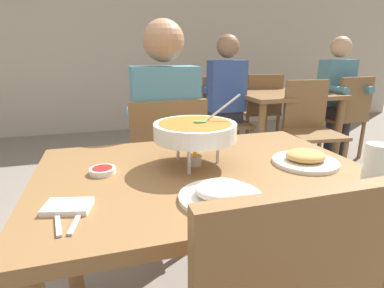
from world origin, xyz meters
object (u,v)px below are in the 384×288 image
object	(u,v)px
curry_bowl	(195,131)
chair_bg_corner	(310,124)
dining_table_far	(284,105)
rice_plate	(221,193)
diner_main	(164,124)
dining_table_main	(203,198)
chair_bg_middle	(224,115)
chair_bg_right	(261,107)
drink_glass	(375,166)
patron_bg_left	(338,90)
appetizer_plate	(305,159)
patron_bg_middle	(225,93)
chair_bg_left	(345,113)
chair_diner_main	(166,164)
sauce_dish	(103,170)

from	to	relation	value
curry_bowl	chair_bg_corner	distance (m)	2.02
dining_table_far	rice_plate	bearing A→B (deg)	-126.58
chair_bg_corner	diner_main	bearing A→B (deg)	-157.11
dining_table_main	dining_table_far	bearing A→B (deg)	50.52
chair_bg_middle	chair_bg_right	world-z (taller)	same
drink_glass	chair_bg_middle	bearing A→B (deg)	79.72
dining_table_main	diner_main	distance (m)	0.73
patron_bg_left	chair_bg_middle	bearing A→B (deg)	173.98
dining_table_main	appetizer_plate	distance (m)	0.41
dining_table_far	patron_bg_left	size ratio (longest dim) A/B	0.76
dining_table_far	patron_bg_middle	size ratio (longest dim) A/B	0.76
dining_table_far	patron_bg_middle	distance (m)	0.67
drink_glass	chair_bg_left	world-z (taller)	chair_bg_left
patron_bg_middle	dining_table_far	bearing A→B (deg)	-6.30
curry_bowl	rice_plate	xyz separation A→B (m)	(-0.01, -0.29, -0.11)
curry_bowl	chair_bg_left	size ratio (longest dim) A/B	0.37
chair_bg_left	chair_bg_middle	bearing A→B (deg)	169.54
diner_main	dining_table_far	distance (m)	1.89
chair_diner_main	patron_bg_middle	size ratio (longest dim) A/B	0.69
chair_diner_main	drink_glass	world-z (taller)	chair_diner_main
patron_bg_left	patron_bg_middle	xyz separation A→B (m)	(-1.30, 0.09, 0.00)
patron_bg_left	patron_bg_middle	size ratio (longest dim) A/B	1.00
chair_bg_left	patron_bg_left	size ratio (longest dim) A/B	0.69
dining_table_main	curry_bowl	world-z (taller)	curry_bowl
chair_bg_middle	chair_bg_right	size ratio (longest dim) A/B	1.00
curry_bowl	dining_table_far	bearing A→B (deg)	49.46
curry_bowl	chair_bg_corner	size ratio (longest dim) A/B	0.37
dining_table_main	dining_table_far	distance (m)	2.39
rice_plate	chair_bg_corner	bearing A→B (deg)	46.44
diner_main	chair_diner_main	bearing A→B (deg)	-90.00
drink_glass	chair_bg_middle	world-z (taller)	chair_bg_middle
dining_table_main	dining_table_far	world-z (taller)	same
chair_bg_left	patron_bg_middle	bearing A→B (deg)	171.44
dining_table_main	chair_bg_corner	size ratio (longest dim) A/B	1.29
patron_bg_left	diner_main	bearing A→B (deg)	-153.13
dining_table_far	chair_bg_left	world-z (taller)	chair_bg_left
chair_diner_main	chair_bg_right	distance (m)	2.21
drink_glass	patron_bg_left	bearing A→B (deg)	51.08
patron_bg_left	drink_glass	bearing A→B (deg)	-128.92
drink_glass	rice_plate	bearing A→B (deg)	177.04
sauce_dish	curry_bowl	bearing A→B (deg)	-1.73
chair_diner_main	dining_table_far	bearing A→B (deg)	37.21
curry_bowl	patron_bg_left	xyz separation A→B (m)	(2.19, 1.78, -0.12)
chair_bg_left	diner_main	bearing A→B (deg)	-155.91
dining_table_far	chair_bg_corner	distance (m)	0.50
rice_plate	chair_bg_left	bearing A→B (deg)	41.10
chair_bg_right	chair_bg_corner	bearing A→B (deg)	-91.33
dining_table_main	patron_bg_left	xyz separation A→B (m)	(2.17, 1.82, 0.13)
curry_bowl	appetizer_plate	xyz separation A→B (m)	(0.40, -0.10, -0.11)
appetizer_plate	patron_bg_left	bearing A→B (deg)	46.47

